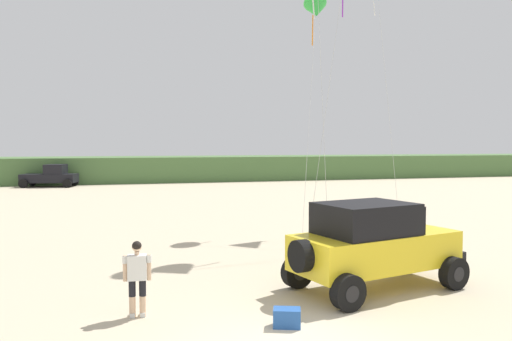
# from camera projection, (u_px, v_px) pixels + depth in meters

# --- Properties ---
(dune_ridge) EXTENTS (90.00, 7.58, 2.47)m
(dune_ridge) POSITION_uv_depth(u_px,v_px,m) (183.00, 168.00, 52.13)
(dune_ridge) COLOR #4C703D
(dune_ridge) RESTS_ON ground_plane
(jeep) EXTENTS (5.02, 3.32, 2.26)m
(jeep) POSITION_uv_depth(u_px,v_px,m) (374.00, 243.00, 12.90)
(jeep) COLOR yellow
(jeep) RESTS_ON ground_plane
(person_watching) EXTENTS (0.62, 0.33, 1.67)m
(person_watching) POSITION_uv_depth(u_px,v_px,m) (137.00, 274.00, 10.82)
(person_watching) COLOR #DBB28E
(person_watching) RESTS_ON ground_plane
(cooler_box) EXTENTS (0.65, 0.53, 0.38)m
(cooler_box) POSITION_uv_depth(u_px,v_px,m) (287.00, 318.00, 10.26)
(cooler_box) COLOR #23519E
(cooler_box) RESTS_ON ground_plane
(distant_pickup) EXTENTS (4.88, 3.18, 1.98)m
(distant_pickup) POSITION_uv_depth(u_px,v_px,m) (51.00, 176.00, 43.97)
(distant_pickup) COLOR black
(distant_pickup) RESTS_ON ground_plane
(kite_green_box) EXTENTS (3.34, 5.96, 10.57)m
(kite_green_box) POSITION_uv_depth(u_px,v_px,m) (316.00, 10.00, 22.58)
(kite_green_box) COLOR green
(kite_green_box) RESTS_ON ground_plane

